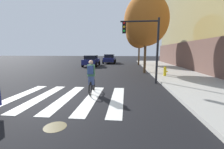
{
  "coord_description": "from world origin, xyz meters",
  "views": [
    {
      "loc": [
        3.2,
        -6.2,
        2.12
      ],
      "look_at": [
        2.5,
        1.17,
        0.93
      ],
      "focal_mm": 23.3,
      "sensor_mm": 36.0,
      "label": 1
    }
  ],
  "objects_px": {
    "sedan_far": "(110,59)",
    "street_tree_mid": "(140,32)",
    "manhole_cover": "(55,127)",
    "traffic_light_near": "(145,40)",
    "sedan_mid": "(91,61)",
    "street_tree_near": "(146,20)",
    "cyclist": "(91,77)",
    "fire_hydrant": "(165,71)"
  },
  "relations": [
    {
      "from": "sedan_far",
      "to": "street_tree_mid",
      "type": "relative_size",
      "value": 0.63
    },
    {
      "from": "manhole_cover",
      "to": "traffic_light_near",
      "type": "xyz_separation_m",
      "value": [
        3.16,
        6.06,
        2.86
      ]
    },
    {
      "from": "sedan_mid",
      "to": "street_tree_near",
      "type": "relative_size",
      "value": 0.62
    },
    {
      "from": "sedan_mid",
      "to": "cyclist",
      "type": "xyz_separation_m",
      "value": [
        3.25,
        -13.58,
        0.05
      ]
    },
    {
      "from": "traffic_light_near",
      "to": "street_tree_near",
      "type": "xyz_separation_m",
      "value": [
        0.65,
        4.72,
        2.11
      ]
    },
    {
      "from": "sedan_far",
      "to": "fire_hydrant",
      "type": "distance_m",
      "value": 15.4
    },
    {
      "from": "cyclist",
      "to": "traffic_light_near",
      "type": "height_order",
      "value": "traffic_light_near"
    },
    {
      "from": "cyclist",
      "to": "traffic_light_near",
      "type": "bearing_deg",
      "value": 42.52
    },
    {
      "from": "sedan_far",
      "to": "sedan_mid",
      "type": "bearing_deg",
      "value": -110.25
    },
    {
      "from": "manhole_cover",
      "to": "street_tree_mid",
      "type": "height_order",
      "value": "street_tree_mid"
    },
    {
      "from": "traffic_light_near",
      "to": "street_tree_near",
      "type": "distance_m",
      "value": 5.21
    },
    {
      "from": "sedan_far",
      "to": "cyclist",
      "type": "xyz_separation_m",
      "value": [
        1.22,
        -19.09,
        0.02
      ]
    },
    {
      "from": "sedan_far",
      "to": "street_tree_mid",
      "type": "xyz_separation_m",
      "value": [
        4.93,
        -3.15,
        4.14
      ]
    },
    {
      "from": "traffic_light_near",
      "to": "sedan_far",
      "type": "bearing_deg",
      "value": 104.08
    },
    {
      "from": "manhole_cover",
      "to": "street_tree_near",
      "type": "xyz_separation_m",
      "value": [
        3.81,
        10.78,
        4.97
      ]
    },
    {
      "from": "manhole_cover",
      "to": "sedan_mid",
      "type": "relative_size",
      "value": 0.14
    },
    {
      "from": "street_tree_near",
      "to": "street_tree_mid",
      "type": "relative_size",
      "value": 1.0
    },
    {
      "from": "sedan_far",
      "to": "street_tree_mid",
      "type": "height_order",
      "value": "street_tree_mid"
    },
    {
      "from": "manhole_cover",
      "to": "sedan_far",
      "type": "relative_size",
      "value": 0.14
    },
    {
      "from": "manhole_cover",
      "to": "traffic_light_near",
      "type": "bearing_deg",
      "value": 62.45
    },
    {
      "from": "street_tree_mid",
      "to": "sedan_mid",
      "type": "bearing_deg",
      "value": -161.27
    },
    {
      "from": "street_tree_mid",
      "to": "traffic_light_near",
      "type": "bearing_deg",
      "value": -93.5
    },
    {
      "from": "street_tree_near",
      "to": "street_tree_mid",
      "type": "xyz_separation_m",
      "value": [
        0.16,
        8.56,
        -0.02
      ]
    },
    {
      "from": "fire_hydrant",
      "to": "street_tree_mid",
      "type": "xyz_separation_m",
      "value": [
        -1.17,
        10.99,
        4.42
      ]
    },
    {
      "from": "manhole_cover",
      "to": "street_tree_mid",
      "type": "relative_size",
      "value": 0.09
    },
    {
      "from": "traffic_light_near",
      "to": "street_tree_mid",
      "type": "xyz_separation_m",
      "value": [
        0.81,
        13.28,
        2.09
      ]
    },
    {
      "from": "sedan_mid",
      "to": "fire_hydrant",
      "type": "height_order",
      "value": "sedan_mid"
    },
    {
      "from": "cyclist",
      "to": "street_tree_mid",
      "type": "distance_m",
      "value": 16.88
    },
    {
      "from": "street_tree_mid",
      "to": "manhole_cover",
      "type": "bearing_deg",
      "value": -101.61
    },
    {
      "from": "sedan_mid",
      "to": "street_tree_near",
      "type": "distance_m",
      "value": 10.1
    },
    {
      "from": "sedan_far",
      "to": "traffic_light_near",
      "type": "bearing_deg",
      "value": -75.92
    },
    {
      "from": "cyclist",
      "to": "street_tree_mid",
      "type": "xyz_separation_m",
      "value": [
        3.72,
        15.94,
        4.11
      ]
    },
    {
      "from": "sedan_mid",
      "to": "traffic_light_near",
      "type": "distance_m",
      "value": 12.7
    },
    {
      "from": "manhole_cover",
      "to": "cyclist",
      "type": "relative_size",
      "value": 0.37
    },
    {
      "from": "cyclist",
      "to": "traffic_light_near",
      "type": "xyz_separation_m",
      "value": [
        2.9,
        2.66,
        2.02
      ]
    },
    {
      "from": "sedan_mid",
      "to": "sedan_far",
      "type": "height_order",
      "value": "sedan_far"
    },
    {
      "from": "sedan_far",
      "to": "cyclist",
      "type": "distance_m",
      "value": 19.13
    },
    {
      "from": "cyclist",
      "to": "street_tree_mid",
      "type": "relative_size",
      "value": 0.23
    },
    {
      "from": "cyclist",
      "to": "fire_hydrant",
      "type": "height_order",
      "value": "cyclist"
    },
    {
      "from": "fire_hydrant",
      "to": "street_tree_near",
      "type": "distance_m",
      "value": 5.24
    },
    {
      "from": "sedan_mid",
      "to": "street_tree_mid",
      "type": "relative_size",
      "value": 0.62
    },
    {
      "from": "street_tree_mid",
      "to": "cyclist",
      "type": "bearing_deg",
      "value": -103.12
    }
  ]
}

